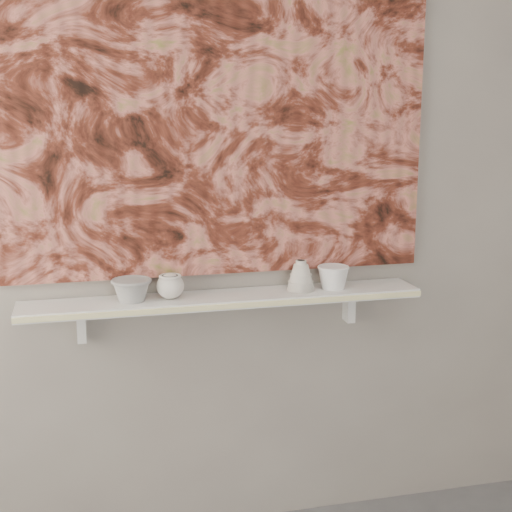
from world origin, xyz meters
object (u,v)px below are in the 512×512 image
object	(u,v)px
shelf	(225,299)
bowl_white	(333,277)
cup_cream	(170,286)
bell_vessel	(301,275)
bowl_grey	(132,290)
painting	(218,117)

from	to	relation	value
shelf	bowl_white	world-z (taller)	bowl_white
shelf	cup_cream	bearing A→B (deg)	180.00
cup_cream	bell_vessel	world-z (taller)	bell_vessel
bowl_grey	bell_vessel	size ratio (longest dim) A/B	1.24
bowl_white	cup_cream	bearing A→B (deg)	180.00
bowl_grey	cup_cream	distance (m)	0.13
painting	bell_vessel	xyz separation A→B (m)	(0.28, -0.08, -0.56)
cup_cream	bowl_white	distance (m)	0.59
bowl_grey	bowl_white	world-z (taller)	bowl_white
bowl_grey	bowl_white	bearing A→B (deg)	0.00
shelf	bowl_grey	distance (m)	0.32
bowl_grey	bell_vessel	world-z (taller)	bell_vessel
cup_cream	bowl_grey	bearing A→B (deg)	180.00
shelf	bowl_white	bearing A→B (deg)	0.00
bowl_grey	bell_vessel	xyz separation A→B (m)	(0.60, 0.00, 0.02)
painting	bowl_white	size ratio (longest dim) A/B	13.07
painting	bowl_grey	world-z (taller)	painting
cup_cream	bell_vessel	xyz separation A→B (m)	(0.47, 0.00, 0.01)
bowl_grey	bowl_white	xyz separation A→B (m)	(0.72, 0.00, 0.00)
shelf	bell_vessel	world-z (taller)	bell_vessel
shelf	painting	size ratio (longest dim) A/B	0.93
shelf	bowl_grey	xyz separation A→B (m)	(-0.32, 0.00, 0.05)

